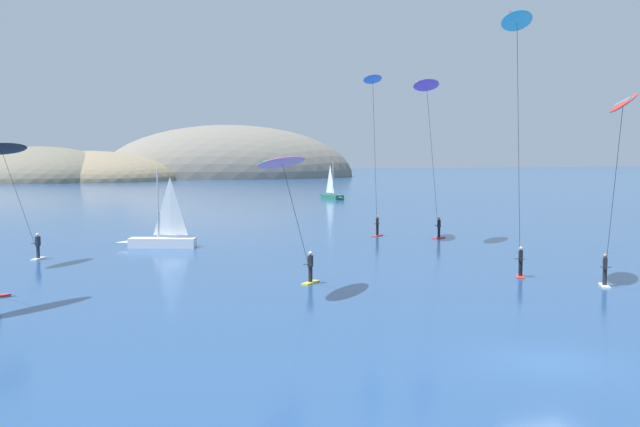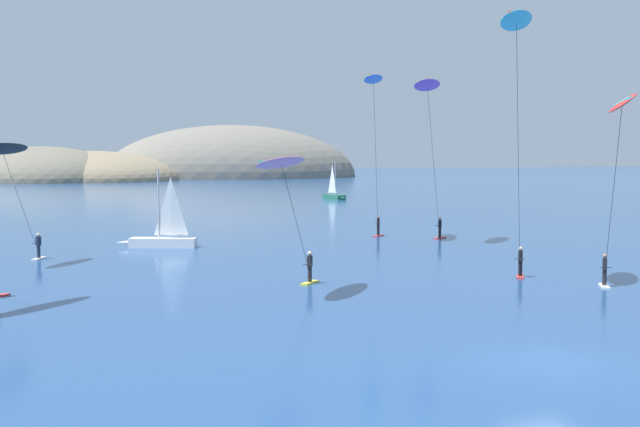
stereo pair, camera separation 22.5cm
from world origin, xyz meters
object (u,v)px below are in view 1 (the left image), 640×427
object	(u,v)px
kitesurfer_blue	(373,92)
kitesurfer_black	(5,160)
sailboat_near	(158,239)
kitesurfer_pink	(285,172)
kitesurfer_red	(621,120)
kitesurfer_cyan	(517,42)
kitesurfer_purple	(428,97)
sailboat_far	(333,195)

from	to	relation	value
kitesurfer_blue	kitesurfer_black	distance (m)	27.62
sailboat_near	kitesurfer_pink	distance (m)	22.66
kitesurfer_blue	sailboat_near	bearing A→B (deg)	175.39
kitesurfer_red	kitesurfer_cyan	bearing A→B (deg)	104.63
kitesurfer_purple	kitesurfer_red	size ratio (longest dim) A/B	1.30
sailboat_near	kitesurfer_black	world-z (taller)	kitesurfer_black
kitesurfer_pink	kitesurfer_black	size ratio (longest dim) A/B	0.90
kitesurfer_red	kitesurfer_black	xyz separation A→B (m)	(-26.18, 23.13, -1.91)
sailboat_far	kitesurfer_cyan	xyz separation A→B (m)	(-19.74, -74.99, 11.90)
kitesurfer_pink	kitesurfer_black	bearing A→B (deg)	129.05
sailboat_far	kitesurfer_blue	size ratio (longest dim) A/B	0.46
sailboat_far	kitesurfer_red	xyz separation A→B (m)	(-18.20, -80.91, 7.74)
kitesurfer_pink	kitesurfer_blue	xyz separation A→B (m)	(14.01, 20.55, 5.65)
kitesurfer_black	sailboat_near	bearing A→B (deg)	31.58
kitesurfer_purple	kitesurfer_cyan	size ratio (longest dim) A/B	0.89
kitesurfer_purple	sailboat_far	bearing A→B (deg)	75.40
sailboat_near	kitesurfer_pink	size ratio (longest dim) A/B	0.86
kitesurfer_blue	kitesurfer_red	bearing A→B (deg)	-91.05
kitesurfer_purple	kitesurfer_blue	distance (m)	4.40
sailboat_near	kitesurfer_blue	distance (m)	19.89
sailboat_far	kitesurfer_black	bearing A→B (deg)	-127.53
kitesurfer_purple	kitesurfer_red	xyz separation A→B (m)	(-3.64, -24.99, -2.73)
kitesurfer_purple	kitesurfer_pink	world-z (taller)	kitesurfer_purple
sailboat_far	kitesurfer_purple	size ratio (longest dim) A/B	0.48
kitesurfer_red	kitesurfer_black	size ratio (longest dim) A/B	1.26
sailboat_near	kitesurfer_cyan	bearing A→B (deg)	-58.32
kitesurfer_purple	kitesurfer_black	size ratio (longest dim) A/B	1.64
sailboat_near	kitesurfer_blue	bearing A→B (deg)	-4.61
kitesurfer_purple	kitesurfer_blue	size ratio (longest dim) A/B	0.96
sailboat_far	kitesurfer_black	size ratio (longest dim) A/B	0.79
sailboat_near	kitesurfer_pink	bearing A→B (deg)	-83.41
kitesurfer_red	kitesurfer_pink	bearing A→B (deg)	150.95
kitesurfer_purple	kitesurfer_blue	xyz separation A→B (m)	(-3.13, 3.05, 0.52)
kitesurfer_pink	kitesurfer_purple	bearing A→B (deg)	45.60
sailboat_near	kitesurfer_black	size ratio (longest dim) A/B	0.77
kitesurfer_cyan	kitesurfer_pink	size ratio (longest dim) A/B	2.05
kitesurfer_pink	sailboat_near	bearing A→B (deg)	96.59
kitesurfer_pink	kitesurfer_red	bearing A→B (deg)	-29.05
kitesurfer_blue	kitesurfer_black	xyz separation A→B (m)	(-26.69, -4.91, -5.15)
sailboat_far	kitesurfer_blue	xyz separation A→B (m)	(-17.69, -52.86, 10.98)
kitesurfer_blue	kitesurfer_black	bearing A→B (deg)	-169.58
kitesurfer_black	kitesurfer_red	bearing A→B (deg)	-41.47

